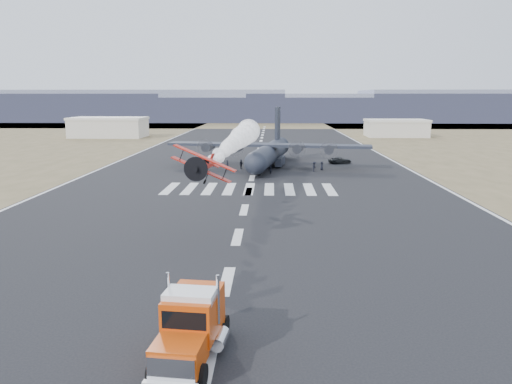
{
  "coord_description": "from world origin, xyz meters",
  "views": [
    {
      "loc": [
        3.32,
        -23.49,
        13.67
      ],
      "look_at": [
        1.74,
        26.77,
        4.0
      ],
      "focal_mm": 35.0,
      "sensor_mm": 36.0,
      "label": 1
    }
  ],
  "objects_px": {
    "crew_b": "(207,168)",
    "crew_c": "(314,167)",
    "semi_truck": "(191,324)",
    "crew_h": "(249,167)",
    "support_vehicle": "(340,160)",
    "crew_a": "(227,165)",
    "aerobatic_biplane": "(203,165)",
    "crew_d": "(241,164)",
    "crew_e": "(322,166)",
    "hangar_right": "(396,128)",
    "crew_f": "(257,167)",
    "hangar_left": "(109,127)",
    "transport_aircraft": "(269,152)",
    "crew_g": "(271,169)"
  },
  "relations": [
    {
      "from": "crew_a",
      "to": "crew_e",
      "type": "xyz_separation_m",
      "value": [
        17.87,
        -0.7,
        -0.07
      ]
    },
    {
      "from": "transport_aircraft",
      "to": "crew_g",
      "type": "height_order",
      "value": "transport_aircraft"
    },
    {
      "from": "semi_truck",
      "to": "aerobatic_biplane",
      "type": "relative_size",
      "value": 1.45
    },
    {
      "from": "support_vehicle",
      "to": "crew_c",
      "type": "relative_size",
      "value": 2.58
    },
    {
      "from": "hangar_left",
      "to": "crew_d",
      "type": "relative_size",
      "value": 13.41
    },
    {
      "from": "crew_h",
      "to": "aerobatic_biplane",
      "type": "bearing_deg",
      "value": 158.37
    },
    {
      "from": "hangar_right",
      "to": "transport_aircraft",
      "type": "bearing_deg",
      "value": -119.76
    },
    {
      "from": "crew_c",
      "to": "crew_g",
      "type": "relative_size",
      "value": 1.04
    },
    {
      "from": "support_vehicle",
      "to": "crew_e",
      "type": "distance_m",
      "value": 10.64
    },
    {
      "from": "transport_aircraft",
      "to": "crew_a",
      "type": "relative_size",
      "value": 22.54
    },
    {
      "from": "support_vehicle",
      "to": "crew_f",
      "type": "distance_m",
      "value": 20.64
    },
    {
      "from": "crew_a",
      "to": "crew_d",
      "type": "distance_m",
      "value": 2.61
    },
    {
      "from": "hangar_left",
      "to": "aerobatic_biplane",
      "type": "distance_m",
      "value": 131.87
    },
    {
      "from": "crew_c",
      "to": "transport_aircraft",
      "type": "bearing_deg",
      "value": 74.68
    },
    {
      "from": "crew_a",
      "to": "crew_e",
      "type": "bearing_deg",
      "value": -87.25
    },
    {
      "from": "transport_aircraft",
      "to": "crew_d",
      "type": "distance_m",
      "value": 6.86
    },
    {
      "from": "semi_truck",
      "to": "crew_c",
      "type": "distance_m",
      "value": 68.09
    },
    {
      "from": "crew_b",
      "to": "crew_c",
      "type": "bearing_deg",
      "value": -51.02
    },
    {
      "from": "support_vehicle",
      "to": "crew_d",
      "type": "xyz_separation_m",
      "value": [
        -19.97,
        -8.57,
        0.26
      ]
    },
    {
      "from": "aerobatic_biplane",
      "to": "crew_b",
      "type": "xyz_separation_m",
      "value": [
        -5.21,
        42.92,
        -6.43
      ]
    },
    {
      "from": "crew_g",
      "to": "crew_h",
      "type": "relative_size",
      "value": 1.03
    },
    {
      "from": "crew_c",
      "to": "crew_g",
      "type": "height_order",
      "value": "crew_c"
    },
    {
      "from": "crew_h",
      "to": "support_vehicle",
      "type": "bearing_deg",
      "value": -76.52
    },
    {
      "from": "crew_d",
      "to": "aerobatic_biplane",
      "type": "bearing_deg",
      "value": -147.81
    },
    {
      "from": "semi_truck",
      "to": "crew_h",
      "type": "bearing_deg",
      "value": 96.2
    },
    {
      "from": "aerobatic_biplane",
      "to": "crew_c",
      "type": "relative_size",
      "value": 3.19
    },
    {
      "from": "semi_truck",
      "to": "transport_aircraft",
      "type": "distance_m",
      "value": 73.82
    },
    {
      "from": "hangar_right",
      "to": "crew_a",
      "type": "relative_size",
      "value": 11.7
    },
    {
      "from": "crew_d",
      "to": "transport_aircraft",
      "type": "bearing_deg",
      "value": -22.51
    },
    {
      "from": "hangar_left",
      "to": "hangar_right",
      "type": "xyz_separation_m",
      "value": [
        98.0,
        5.0,
        -0.4
      ]
    },
    {
      "from": "support_vehicle",
      "to": "crew_c",
      "type": "distance_m",
      "value": 13.15
    },
    {
      "from": "crew_a",
      "to": "crew_f",
      "type": "relative_size",
      "value": 1.09
    },
    {
      "from": "aerobatic_biplane",
      "to": "crew_c",
      "type": "bearing_deg",
      "value": 76.13
    },
    {
      "from": "crew_a",
      "to": "crew_g",
      "type": "relative_size",
      "value": 1.0
    },
    {
      "from": "crew_c",
      "to": "crew_e",
      "type": "height_order",
      "value": "crew_c"
    },
    {
      "from": "crew_e",
      "to": "support_vehicle",
      "type": "bearing_deg",
      "value": -25.83
    },
    {
      "from": "semi_truck",
      "to": "crew_g",
      "type": "distance_m",
      "value": 63.81
    },
    {
      "from": "support_vehicle",
      "to": "crew_g",
      "type": "bearing_deg",
      "value": 120.88
    },
    {
      "from": "crew_b",
      "to": "crew_e",
      "type": "distance_m",
      "value": 21.52
    },
    {
      "from": "crew_b",
      "to": "crew_h",
      "type": "xyz_separation_m",
      "value": [
        7.45,
        2.36,
        -0.03
      ]
    },
    {
      "from": "crew_d",
      "to": "hangar_left",
      "type": "bearing_deg",
      "value": 66.6
    },
    {
      "from": "crew_e",
      "to": "crew_a",
      "type": "bearing_deg",
      "value": 88.11
    },
    {
      "from": "hangar_right",
      "to": "crew_g",
      "type": "height_order",
      "value": "hangar_right"
    },
    {
      "from": "crew_g",
      "to": "crew_b",
      "type": "bearing_deg",
      "value": 55.16
    },
    {
      "from": "hangar_right",
      "to": "crew_a",
      "type": "bearing_deg",
      "value": -122.76
    },
    {
      "from": "semi_truck",
      "to": "crew_g",
      "type": "height_order",
      "value": "semi_truck"
    },
    {
      "from": "support_vehicle",
      "to": "crew_a",
      "type": "bearing_deg",
      "value": 96.13
    },
    {
      "from": "hangar_right",
      "to": "support_vehicle",
      "type": "relative_size",
      "value": 4.33
    },
    {
      "from": "hangar_right",
      "to": "crew_f",
      "type": "bearing_deg",
      "value": -118.75
    },
    {
      "from": "crew_g",
      "to": "crew_e",
      "type": "bearing_deg",
      "value": -90.94
    }
  ]
}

